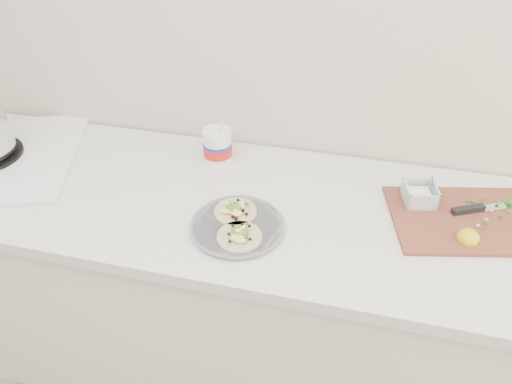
# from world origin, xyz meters

# --- Properties ---
(counter) EXTENTS (2.44, 0.66, 0.90)m
(counter) POSITION_xyz_m (0.00, 1.43, 0.45)
(counter) COLOR silver
(counter) RESTS_ON ground
(taco_plate) EXTENTS (0.27, 0.27, 0.04)m
(taco_plate) POSITION_xyz_m (0.17, 1.29, 0.92)
(taco_plate) COLOR slate
(taco_plate) RESTS_ON counter
(tub) EXTENTS (0.10, 0.10, 0.22)m
(tub) POSITION_xyz_m (0.01, 1.61, 0.97)
(tub) COLOR white
(tub) RESTS_ON counter
(cutboard) EXTENTS (0.47, 0.38, 0.07)m
(cutboard) POSITION_xyz_m (0.79, 1.48, 0.92)
(cutboard) COLOR brown
(cutboard) RESTS_ON counter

